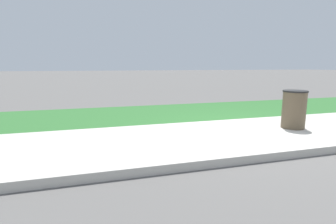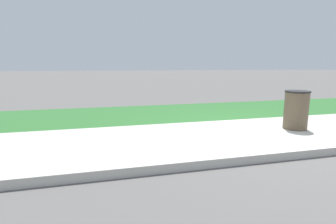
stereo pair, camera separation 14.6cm
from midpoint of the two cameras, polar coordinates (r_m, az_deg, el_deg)
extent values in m
plane|color=#5B5956|center=(5.35, 19.38, -4.44)|extent=(120.00, 120.00, 0.00)
cube|color=#BCB7AD|center=(5.35, 19.39, -4.39)|extent=(18.00, 2.47, 0.01)
cube|color=#2D662D|center=(7.61, 8.35, 0.28)|extent=(18.00, 2.77, 0.01)
cube|color=#BCB7AD|center=(4.36, 29.16, -7.64)|extent=(18.00, 0.16, 0.12)
cylinder|color=brown|center=(5.95, 26.73, 0.21)|extent=(0.46, 0.46, 0.76)
cylinder|color=black|center=(5.90, 27.04, 3.99)|extent=(0.48, 0.48, 0.03)
camera|label=1|loc=(0.07, -89.17, 0.15)|focal=28.00mm
camera|label=2|loc=(0.07, 90.83, -0.15)|focal=28.00mm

